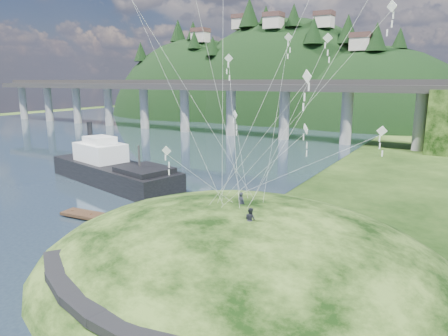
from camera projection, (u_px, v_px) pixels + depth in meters
The scene contains 10 objects.
ground at pixel (149, 254), 34.68m from camera, with size 320.00×320.00×0.00m, color black.
water at pixel (4, 143), 95.85m from camera, with size 240.00×240.00×0.00m, color #2C3F50.
grass_hill at pixel (241, 284), 32.68m from camera, with size 36.00×32.00×13.00m.
footpath at pixel (133, 312), 22.32m from camera, with size 22.29×5.84×0.83m.
bridge at pixel (249, 100), 104.60m from camera, with size 160.00×11.00×15.00m.
far_ridge at pixel (270, 137), 160.56m from camera, with size 153.00×70.00×94.50m.
work_barge at pixel (112, 168), 58.44m from camera, with size 25.46×11.99×8.61m.
wooden_dock at pixel (111, 219), 42.25m from camera, with size 12.87×3.30×0.91m.
kite_flyers at pixel (247, 202), 29.97m from camera, with size 3.27×3.73×1.96m.
kite_swarm at pixel (262, 27), 28.64m from camera, with size 20.07×14.06×18.67m.
Camera 1 is at (22.11, -24.37, 14.78)m, focal length 32.00 mm.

